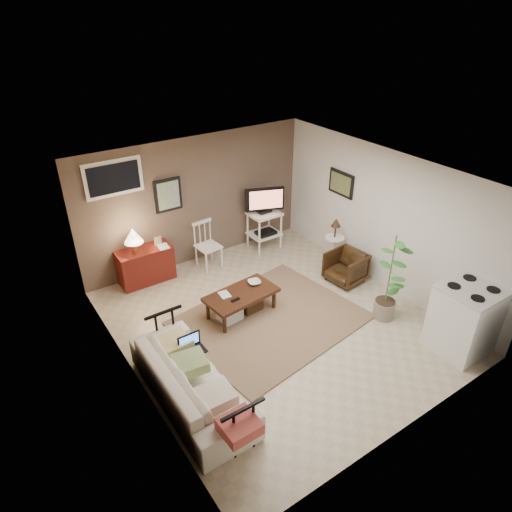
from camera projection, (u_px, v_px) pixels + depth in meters
floor at (275, 322)px, 7.22m from camera, size 5.00×5.00×0.00m
art_back at (168, 195)px, 8.00m from camera, size 0.50×0.03×0.60m
art_right at (341, 183)px, 8.29m from camera, size 0.03×0.60×0.45m
window at (114, 178)px, 7.31m from camera, size 0.96×0.03×0.60m
rug at (270, 320)px, 7.26m from camera, size 2.95×2.49×0.03m
coffee_table at (241, 302)px, 7.28m from camera, size 1.21×0.70×0.44m
sofa at (191, 375)px, 5.66m from camera, size 0.61×2.09×0.82m
sofa_pillows at (203, 380)px, 5.47m from camera, size 0.40×1.99×0.14m
sofa_end_rails at (200, 375)px, 5.75m from camera, size 0.56×2.09×0.70m
laptop at (191, 346)px, 5.96m from camera, size 0.32×0.23×0.22m
red_console at (145, 262)px, 8.08m from camera, size 0.96×0.43×1.11m
spindle_chair at (208, 246)px, 8.52m from camera, size 0.44×0.44×0.89m
tv_stand at (265, 217)px, 9.02m from camera, size 0.74×0.49×1.29m
side_table at (335, 236)px, 8.48m from camera, size 0.36×0.36×0.97m
armchair at (346, 266)px, 8.11m from camera, size 0.62×0.66×0.62m
potted_plant at (390, 275)px, 6.96m from camera, size 0.37×0.37×1.49m
stove at (465, 318)px, 6.47m from camera, size 0.81×0.75×1.05m
bowl at (254, 278)px, 7.39m from camera, size 0.21×0.09×0.21m
book_table at (220, 291)px, 7.07m from camera, size 0.16×0.03×0.21m
book_console at (158, 242)px, 7.93m from camera, size 0.18×0.04×0.24m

